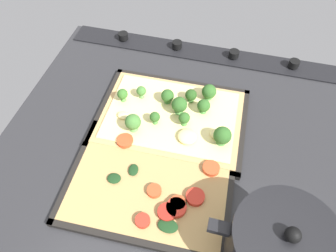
{
  "coord_description": "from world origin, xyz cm",
  "views": [
    {
      "loc": [
        -7.16,
        37.31,
        58.25
      ],
      "look_at": [
        2.79,
        -1.8,
        5.04
      ],
      "focal_mm": 33.34,
      "sensor_mm": 36.0,
      "label": 1
    }
  ],
  "objects_px": {
    "baking_tray_front": "(171,118)",
    "veggie_pizza_back": "(152,184)",
    "broccoli_pizza": "(174,115)",
    "cooking_pot": "(279,250)",
    "baking_tray_back": "(150,184)"
  },
  "relations": [
    {
      "from": "cooking_pot",
      "to": "baking_tray_front",
      "type": "bearing_deg",
      "value": -47.36
    },
    {
      "from": "broccoli_pizza",
      "to": "veggie_pizza_back",
      "type": "xyz_separation_m",
      "value": [
        0.0,
        0.18,
        -0.01
      ]
    },
    {
      "from": "baking_tray_front",
      "to": "baking_tray_back",
      "type": "distance_m",
      "value": 0.18
    },
    {
      "from": "broccoli_pizza",
      "to": "cooking_pot",
      "type": "bearing_deg",
      "value": 131.96
    },
    {
      "from": "veggie_pizza_back",
      "to": "baking_tray_front",
      "type": "bearing_deg",
      "value": -88.46
    },
    {
      "from": "cooking_pot",
      "to": "veggie_pizza_back",
      "type": "bearing_deg",
      "value": -19.85
    },
    {
      "from": "broccoli_pizza",
      "to": "cooking_pot",
      "type": "relative_size",
      "value": 1.38
    },
    {
      "from": "veggie_pizza_back",
      "to": "cooking_pot",
      "type": "height_order",
      "value": "cooking_pot"
    },
    {
      "from": "broccoli_pizza",
      "to": "baking_tray_back",
      "type": "bearing_deg",
      "value": 87.48
    },
    {
      "from": "baking_tray_front",
      "to": "veggie_pizza_back",
      "type": "bearing_deg",
      "value": 91.54
    },
    {
      "from": "baking_tray_front",
      "to": "broccoli_pizza",
      "type": "distance_m",
      "value": 0.02
    },
    {
      "from": "veggie_pizza_back",
      "to": "cooking_pot",
      "type": "distance_m",
      "value": 0.26
    },
    {
      "from": "baking_tray_front",
      "to": "baking_tray_back",
      "type": "height_order",
      "value": "same"
    },
    {
      "from": "broccoli_pizza",
      "to": "cooking_pot",
      "type": "distance_m",
      "value": 0.36
    },
    {
      "from": "broccoli_pizza",
      "to": "veggie_pizza_back",
      "type": "height_order",
      "value": "broccoli_pizza"
    }
  ]
}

